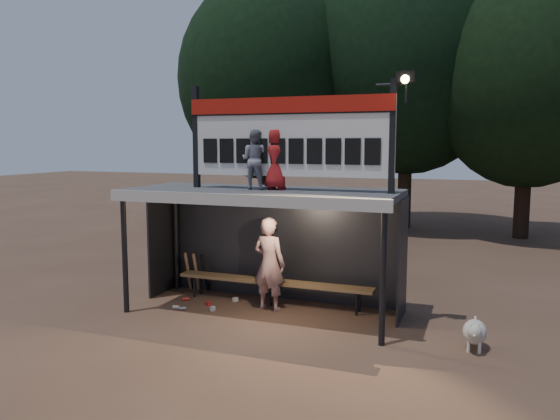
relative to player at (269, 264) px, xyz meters
name	(u,v)px	position (x,y,z in m)	size (l,w,h in m)	color
ground	(263,312)	(-0.06, -0.19, -0.89)	(80.00, 80.00, 0.00)	#4E3527
player	(269,264)	(0.00, 0.00, 0.00)	(0.65, 0.43, 1.78)	silver
child_a	(255,160)	(-0.18, -0.25, 1.97)	(0.53, 0.41, 1.09)	gray
child_b	(276,159)	(0.20, -0.16, 1.98)	(0.54, 0.35, 1.11)	#A3191A
dugout_shelter	(267,213)	(-0.06, 0.05, 0.95)	(5.10, 2.08, 2.32)	#424345
scoreboard_assembly	(291,134)	(0.50, -0.20, 2.43)	(4.10, 0.27, 1.99)	black
bench	(273,283)	(-0.06, 0.36, -0.46)	(4.00, 0.35, 0.48)	olive
tree_left	(265,79)	(-4.06, 9.81, 4.62)	(6.46, 6.46, 9.27)	black
tree_mid	(408,60)	(0.94, 11.31, 5.27)	(7.22, 7.22, 10.36)	#322416
tree_right	(529,80)	(4.94, 10.31, 4.30)	(6.08, 6.08, 8.72)	black
dog	(475,332)	(3.71, -0.78, -0.61)	(0.36, 0.81, 0.49)	beige
bats	(196,272)	(-1.93, 0.63, -0.46)	(0.47, 0.32, 0.84)	olive
litter	(201,304)	(-1.33, -0.28, -0.85)	(1.08, 0.98, 0.08)	#B41E20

